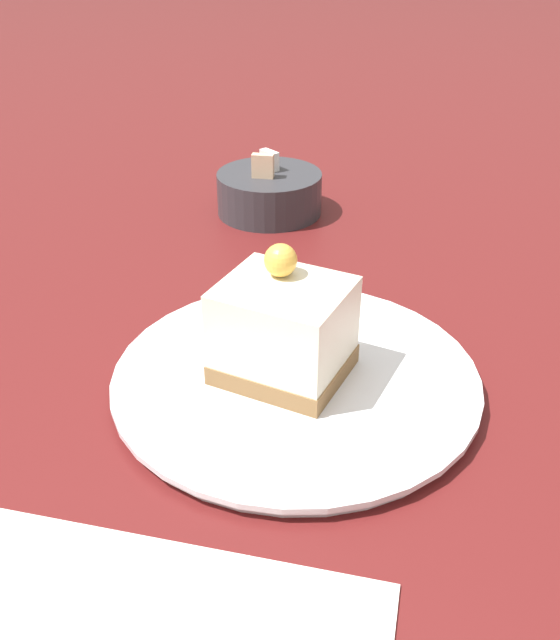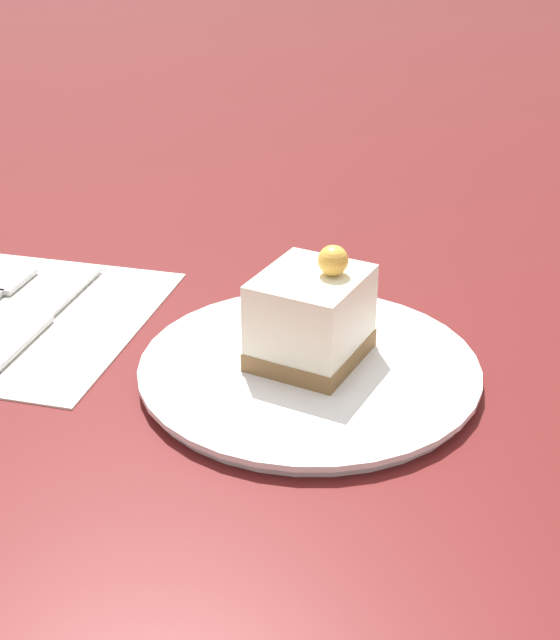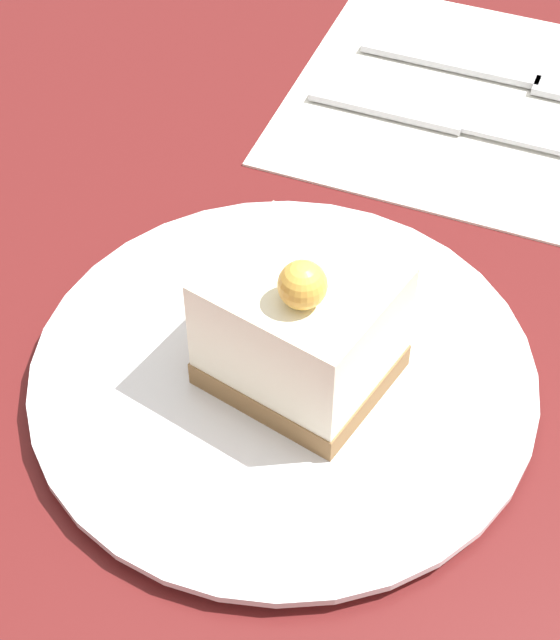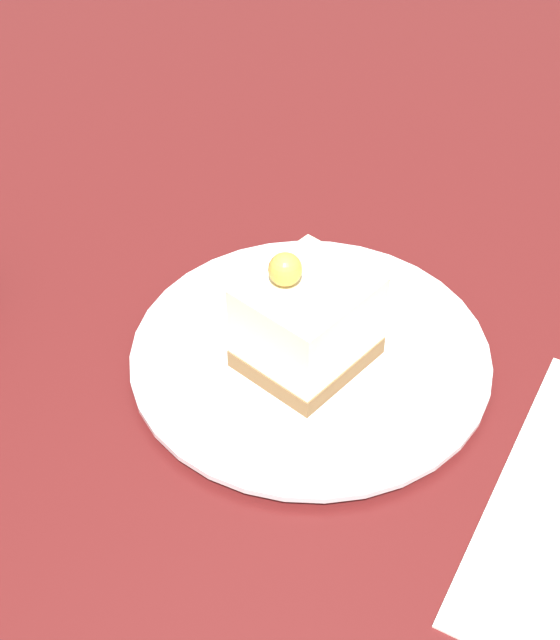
{
  "view_description": "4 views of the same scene",
  "coord_description": "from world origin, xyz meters",
  "px_view_note": "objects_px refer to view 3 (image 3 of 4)",
  "views": [
    {
      "loc": [
        -0.31,
        -0.17,
        0.27
      ],
      "look_at": [
        0.0,
        -0.01,
        0.06
      ],
      "focal_mm": 40.0,
      "sensor_mm": 36.0,
      "label": 1
    },
    {
      "loc": [
        0.24,
        -0.48,
        0.31
      ],
      "look_at": [
        -0.0,
        -0.02,
        0.04
      ],
      "focal_mm": 50.0,
      "sensor_mm": 36.0,
      "label": 2
    },
    {
      "loc": [
        0.27,
        0.16,
        0.38
      ],
      "look_at": [
        0.02,
        -0.01,
        0.05
      ],
      "focal_mm": 60.0,
      "sensor_mm": 36.0,
      "label": 3
    },
    {
      "loc": [
        -0.24,
        0.29,
        0.41
      ],
      "look_at": [
        0.03,
        -0.0,
        0.03
      ],
      "focal_mm": 50.0,
      "sensor_mm": 36.0,
      "label": 4
    }
  ],
  "objects_px": {
    "knife": "(434,119)",
    "cake_slice": "(301,327)",
    "fork": "(511,77)",
    "plate": "(283,376)"
  },
  "relations": [
    {
      "from": "plate",
      "to": "fork",
      "type": "bearing_deg",
      "value": -175.4
    },
    {
      "from": "fork",
      "to": "knife",
      "type": "height_order",
      "value": "same"
    },
    {
      "from": "cake_slice",
      "to": "fork",
      "type": "relative_size",
      "value": 0.52
    },
    {
      "from": "fork",
      "to": "knife",
      "type": "xyz_separation_m",
      "value": [
        0.06,
        -0.02,
        0.0
      ]
    },
    {
      "from": "plate",
      "to": "cake_slice",
      "type": "xyz_separation_m",
      "value": [
        -0.0,
        0.01,
        0.04
      ]
    },
    {
      "from": "cake_slice",
      "to": "knife",
      "type": "distance_m",
      "value": 0.21
    },
    {
      "from": "fork",
      "to": "plate",
      "type": "bearing_deg",
      "value": -9.1
    },
    {
      "from": "cake_slice",
      "to": "plate",
      "type": "bearing_deg",
      "value": -70.93
    },
    {
      "from": "plate",
      "to": "fork",
      "type": "relative_size",
      "value": 1.45
    },
    {
      "from": "knife",
      "to": "cake_slice",
      "type": "bearing_deg",
      "value": -0.79
    }
  ]
}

